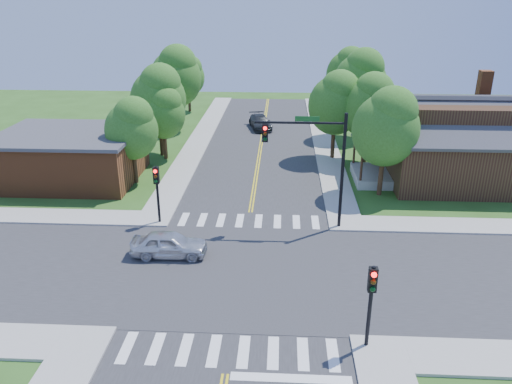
# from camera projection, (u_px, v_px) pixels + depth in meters

# --- Properties ---
(ground) EXTENTS (100.00, 100.00, 0.00)m
(ground) POSITION_uv_depth(u_px,v_px,m) (241.00, 272.00, 25.97)
(ground) COLOR #2B4F18
(ground) RESTS_ON ground
(road_ns) EXTENTS (10.00, 90.00, 0.04)m
(road_ns) POSITION_uv_depth(u_px,v_px,m) (241.00, 272.00, 25.96)
(road_ns) COLOR #2D2D30
(road_ns) RESTS_ON ground
(road_ew) EXTENTS (90.00, 10.00, 0.04)m
(road_ew) POSITION_uv_depth(u_px,v_px,m) (241.00, 272.00, 25.96)
(road_ew) COLOR #2D2D30
(road_ew) RESTS_ON ground
(intersection_patch) EXTENTS (10.20, 10.20, 0.06)m
(intersection_patch) POSITION_uv_depth(u_px,v_px,m) (241.00, 272.00, 25.97)
(intersection_patch) COLOR #2D2D30
(intersection_patch) RESTS_ON ground
(sidewalk_ne) EXTENTS (40.00, 40.00, 0.14)m
(sidewalk_ne) POSITION_uv_depth(u_px,v_px,m) (454.00, 174.00, 39.80)
(sidewalk_ne) COLOR #9E9B93
(sidewalk_ne) RESTS_ON ground
(sidewalk_nw) EXTENTS (40.00, 40.00, 0.14)m
(sidewalk_nw) POSITION_uv_depth(u_px,v_px,m) (67.00, 167.00, 41.38)
(sidewalk_nw) COLOR #9E9B93
(sidewalk_nw) RESTS_ON ground
(crosswalk_north) EXTENTS (8.85, 2.00, 0.01)m
(crosswalk_north) POSITION_uv_depth(u_px,v_px,m) (249.00, 221.00, 31.69)
(crosswalk_north) COLOR white
(crosswalk_north) RESTS_ON ground
(crosswalk_south) EXTENTS (8.85, 2.00, 0.01)m
(crosswalk_south) POSITION_uv_depth(u_px,v_px,m) (229.00, 351.00, 20.21)
(crosswalk_south) COLOR white
(crosswalk_south) RESTS_ON ground
(centerline) EXTENTS (0.30, 90.00, 0.01)m
(centerline) POSITION_uv_depth(u_px,v_px,m) (241.00, 271.00, 25.95)
(centerline) COLOR yellow
(centerline) RESTS_ON ground
(stop_bar) EXTENTS (4.60, 0.45, 0.09)m
(stop_bar) POSITION_uv_depth(u_px,v_px,m) (291.00, 379.00, 18.80)
(stop_bar) COLOR white
(stop_bar) RESTS_ON ground
(signal_mast_ne) EXTENTS (5.30, 0.42, 7.20)m
(signal_mast_ne) POSITION_uv_depth(u_px,v_px,m) (315.00, 152.00, 29.13)
(signal_mast_ne) COLOR black
(signal_mast_ne) RESTS_ON ground
(signal_pole_se) EXTENTS (0.34, 0.42, 3.80)m
(signal_pole_se) POSITION_uv_depth(u_px,v_px,m) (371.00, 292.00, 19.48)
(signal_pole_se) COLOR black
(signal_pole_se) RESTS_ON ground
(signal_pole_nw) EXTENTS (0.34, 0.42, 3.80)m
(signal_pole_nw) POSITION_uv_depth(u_px,v_px,m) (157.00, 184.00, 30.41)
(signal_pole_nw) COLOR black
(signal_pole_nw) RESTS_ON ground
(house_ne) EXTENTS (13.05, 8.80, 7.11)m
(house_ne) POSITION_uv_depth(u_px,v_px,m) (458.00, 140.00, 37.16)
(house_ne) COLOR black
(house_ne) RESTS_ON ground
(building_nw) EXTENTS (10.40, 8.40, 3.73)m
(building_nw) POSITION_uv_depth(u_px,v_px,m) (70.00, 156.00, 38.19)
(building_nw) COLOR brown
(building_nw) RESTS_ON ground
(tree_e_a) EXTENTS (4.61, 4.38, 7.84)m
(tree_e_a) POSITION_uv_depth(u_px,v_px,m) (387.00, 125.00, 33.93)
(tree_e_a) COLOR #382314
(tree_e_a) RESTS_ON ground
(tree_e_b) EXTENTS (4.53, 4.31, 7.71)m
(tree_e_b) POSITION_uv_depth(u_px,v_px,m) (370.00, 104.00, 40.65)
(tree_e_b) COLOR #382314
(tree_e_b) RESTS_ON ground
(tree_e_c) EXTENTS (5.17, 4.91, 8.79)m
(tree_e_c) POSITION_uv_depth(u_px,v_px,m) (361.00, 80.00, 47.67)
(tree_e_c) COLOR #382314
(tree_e_c) RESTS_ON ground
(tree_e_d) EXTENTS (4.74, 4.50, 8.05)m
(tree_e_d) POSITION_uv_depth(u_px,v_px,m) (348.00, 71.00, 55.84)
(tree_e_d) COLOR #382314
(tree_e_d) RESTS_ON ground
(tree_w_a) EXTENTS (3.92, 3.72, 6.66)m
(tree_w_a) POSITION_uv_depth(u_px,v_px,m) (132.00, 127.00, 36.52)
(tree_w_a) COLOR #382314
(tree_w_a) RESTS_ON ground
(tree_w_b) EXTENTS (4.77, 4.53, 8.11)m
(tree_w_b) POSITION_uv_depth(u_px,v_px,m) (159.00, 96.00, 42.56)
(tree_w_b) COLOR #382314
(tree_w_b) RESTS_ON ground
(tree_w_c) EXTENTS (5.20, 4.94, 8.83)m
(tree_w_c) POSITION_uv_depth(u_px,v_px,m) (176.00, 75.00, 50.30)
(tree_w_c) COLOR #382314
(tree_w_c) RESTS_ON ground
(tree_w_d) EXTENTS (3.93, 3.74, 6.69)m
(tree_w_d) POSITION_uv_depth(u_px,v_px,m) (189.00, 75.00, 59.22)
(tree_w_d) COLOR #382314
(tree_w_d) RESTS_ON ground
(tree_house) EXTENTS (4.54, 4.31, 7.71)m
(tree_house) POSITION_uv_depth(u_px,v_px,m) (336.00, 101.00, 41.67)
(tree_house) COLOR #382314
(tree_house) RESTS_ON ground
(tree_bldg) EXTENTS (3.77, 3.58, 6.41)m
(tree_bldg) POSITION_uv_depth(u_px,v_px,m) (164.00, 111.00, 42.06)
(tree_bldg) COLOR #382314
(tree_bldg) RESTS_ON ground
(car_silver) EXTENTS (1.86, 4.24, 1.42)m
(car_silver) POSITION_uv_depth(u_px,v_px,m) (169.00, 245.00, 27.29)
(car_silver) COLOR silver
(car_silver) RESTS_ON ground
(car_dgrey) EXTENTS (4.02, 5.58, 1.37)m
(car_dgrey) POSITION_uv_depth(u_px,v_px,m) (260.00, 122.00, 52.83)
(car_dgrey) COLOR #292C2D
(car_dgrey) RESTS_ON ground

